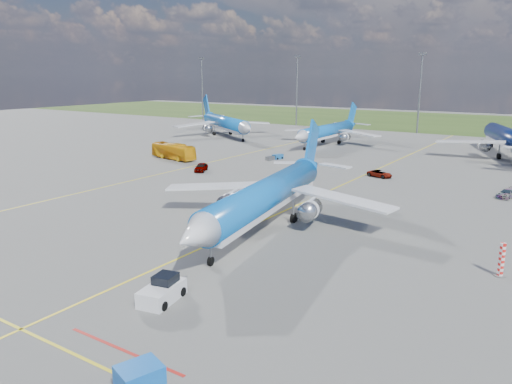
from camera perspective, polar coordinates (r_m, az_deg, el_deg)
The scene contains 16 objects.
ground at distance 50.87m, azimuth -5.80°, elevation -6.20°, with size 400.00×400.00×0.00m, color #5B5B58.
grass_strip at distance 190.26m, azimuth 24.13°, elevation 7.15°, with size 400.00×80.00×0.01m, color #2D4719.
taxiway_lines at distance 73.47m, azimuth 8.00°, elevation -0.10°, with size 60.25×160.00×0.02m.
floodlight_masts at distance 148.52m, azimuth 25.81°, elevation 10.41°, with size 202.20×0.50×22.70m.
warning_post at distance 47.86m, azimuth 26.26°, elevation -6.96°, with size 0.50×0.50×3.00m, color red.
bg_jet_nw at distance 139.49m, azimuth -3.51°, elevation 6.41°, with size 30.19×39.63×10.38m, color blue, non-canonical shape.
bg_jet_nnw at distance 124.05m, azimuth 8.10°, elevation 5.42°, with size 26.94×35.36×9.26m, color blue, non-canonical shape.
bg_jet_n at distance 116.55m, azimuth 26.89°, elevation 3.58°, with size 31.97×41.96×10.99m, color #081544, non-canonical shape.
main_airliner at distance 57.26m, azimuth 1.15°, elevation -3.87°, with size 30.29×39.76×10.41m, color blue, non-canonical shape.
pushback_tug at distance 39.66m, azimuth -10.61°, elevation -11.02°, with size 2.88×5.82×1.93m.
uld_container at distance 29.32m, azimuth -13.14°, elevation -20.34°, with size 1.83×2.29×1.83m, color blue.
apron_bus at distance 102.67m, azimuth -9.43°, elevation 4.61°, with size 2.68×11.47×3.19m, color #EEA60E.
service_car_a at distance 89.30m, azimuth -6.29°, elevation 2.85°, with size 1.74×4.33×1.48m, color #999999.
service_car_b at distance 86.18m, azimuth 13.97°, elevation 2.04°, with size 1.95×4.22×1.17m, color #999999.
service_car_c at distance 78.25m, azimuth 26.80°, elevation -0.14°, with size 1.73×4.26×1.24m, color #999999.
baggage_tug_c at distance 101.19m, azimuth 2.19°, elevation 3.99°, with size 2.04×4.32×0.94m.
Camera 1 is at (30.42, -37.04, 17.05)m, focal length 35.00 mm.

